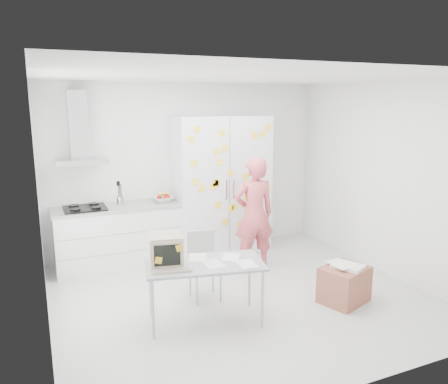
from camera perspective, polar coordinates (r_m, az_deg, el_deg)
name	(u,v)px	position (r m, az deg, el deg)	size (l,w,h in m)	color
floor	(241,297)	(5.68, 2.22, -13.59)	(4.50, 4.00, 0.02)	silver
walls	(218,182)	(5.88, -0.73, 1.28)	(4.52, 4.01, 2.70)	white
ceiling	(243,76)	(5.13, 2.47, 14.86)	(4.50, 4.00, 0.02)	white
counter_run	(119,235)	(6.69, -13.59, -5.50)	(1.84, 0.63, 1.28)	white
range_hood	(79,135)	(6.49, -18.41, 7.09)	(0.70, 0.48, 1.01)	silver
tall_cabinet	(221,185)	(6.97, -0.37, 0.86)	(1.50, 0.68, 2.20)	silver
person	(254,214)	(6.29, 3.94, -2.93)	(0.60, 0.40, 1.66)	#CB4F57
desk	(180,256)	(4.81, -5.74, -8.36)	(1.38, 0.89, 1.02)	#909599
chair	(203,261)	(5.52, -2.72, -8.94)	(0.40, 0.40, 0.84)	#A5A5A3
cardboard_box	(344,284)	(5.65, 15.45, -11.50)	(0.67, 0.60, 0.49)	#995942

